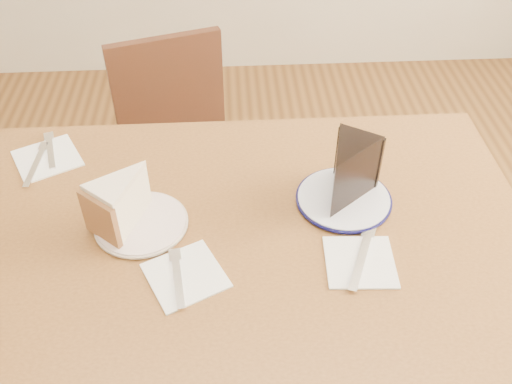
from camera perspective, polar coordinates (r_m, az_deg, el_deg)
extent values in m
cube|color=#5A3618|center=(1.14, -1.97, -5.24)|extent=(1.20, 0.80, 0.04)
cylinder|color=black|center=(1.73, -20.30, -5.87)|extent=(0.06, 0.06, 0.71)
cylinder|color=black|center=(1.74, 16.11, -4.48)|extent=(0.06, 0.06, 0.71)
cube|color=#32180F|center=(1.76, -6.64, 1.42)|extent=(0.50, 0.50, 0.04)
cylinder|color=#32180F|center=(2.06, -2.87, 0.62)|extent=(0.04, 0.04, 0.41)
cylinder|color=#32180F|center=(2.02, -12.10, -1.63)|extent=(0.04, 0.04, 0.41)
cylinder|color=#32180F|center=(1.83, 0.50, -5.98)|extent=(0.04, 0.04, 0.41)
cylinder|color=#32180F|center=(1.78, -9.92, -8.75)|extent=(0.04, 0.04, 0.41)
cube|color=#32180F|center=(1.79, -8.71, 9.86)|extent=(0.33, 0.13, 0.36)
cylinder|color=silver|center=(1.17, -11.38, -3.14)|extent=(0.18, 0.18, 0.01)
cylinder|color=white|center=(1.21, 8.75, -0.72)|extent=(0.19, 0.19, 0.01)
cube|color=white|center=(1.07, -7.05, -8.28)|extent=(0.17, 0.17, 0.00)
cube|color=white|center=(1.10, 10.35, -6.89)|extent=(0.14, 0.14, 0.00)
cube|color=white|center=(1.39, -20.15, 3.19)|extent=(0.18, 0.18, 0.00)
cube|color=silver|center=(1.06, -7.83, -8.55)|extent=(0.03, 0.14, 0.00)
cube|color=silver|center=(1.10, 10.52, -6.45)|extent=(0.08, 0.16, 0.00)
cube|color=silver|center=(1.41, -19.87, 3.95)|extent=(0.05, 0.14, 0.00)
cube|color=silver|center=(1.38, -21.14, 2.61)|extent=(0.02, 0.16, 0.00)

